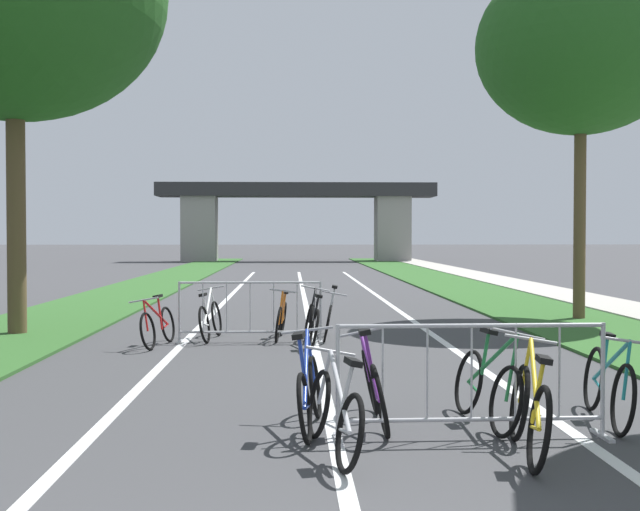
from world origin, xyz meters
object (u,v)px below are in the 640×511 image
crowd_barrier_nearest (472,382)px  bicycle_yellow_7 (529,411)px  bicycle_blue_1 (309,392)px  bicycle_orange_2 (281,319)px  bicycle_green_4 (487,387)px  bicycle_red_6 (158,325)px  bicycle_silver_10 (329,318)px  crowd_barrier_second (250,312)px  bicycle_silver_0 (334,413)px  bicycle_teal_3 (608,385)px  bicycle_purple_9 (374,387)px  bicycle_white_5 (210,319)px  tree_right_oak_mid (581,46)px  bicycle_black_8 (312,324)px

crowd_barrier_nearest → bicycle_yellow_7: crowd_barrier_nearest is taller
bicycle_blue_1 → bicycle_orange_2: size_ratio=1.03×
bicycle_green_4 → bicycle_red_6: (-4.10, 5.63, -0.03)m
bicycle_silver_10 → crowd_barrier_second: bearing=22.7°
crowd_barrier_second → bicycle_silver_0: crowd_barrier_second is taller
bicycle_red_6 → bicycle_orange_2: bearing=-148.1°
bicycle_teal_3 → bicycle_purple_9: bicycle_purple_9 is taller
bicycle_green_4 → bicycle_yellow_7: (0.08, -1.09, 0.00)m
bicycle_white_5 → tree_right_oak_mid: bearing=27.0°
bicycle_orange_2 → bicycle_teal_3: 7.20m
bicycle_blue_1 → bicycle_purple_9: size_ratio=1.00×
tree_right_oak_mid → bicycle_teal_3: tree_right_oak_mid is taller
bicycle_yellow_7 → bicycle_silver_0: bearing=-176.6°
bicycle_green_4 → bicycle_black_8: (-1.55, 5.52, -0.00)m
crowd_barrier_nearest → bicycle_blue_1: 1.51m
crowd_barrier_nearest → bicycle_green_4: 0.59m
crowd_barrier_nearest → bicycle_blue_1: crowd_barrier_nearest is taller
bicycle_teal_3 → bicycle_black_8: bicycle_black_8 is taller
bicycle_teal_3 → bicycle_green_4: bearing=10.5°
tree_right_oak_mid → bicycle_black_8: 8.92m
bicycle_teal_3 → bicycle_purple_9: bearing=8.8°
bicycle_green_4 → bicycle_black_8: 5.73m
bicycle_purple_9 → bicycle_silver_10: 6.49m
bicycle_orange_2 → bicycle_red_6: size_ratio=0.99×
bicycle_teal_3 → bicycle_black_8: bearing=-55.5°
tree_right_oak_mid → bicycle_silver_10: 8.33m
tree_right_oak_mid → bicycle_yellow_7: size_ratio=4.62×
crowd_barrier_nearest → bicycle_orange_2: size_ratio=1.55×
bicycle_silver_10 → bicycle_orange_2: bearing=6.6°
bicycle_orange_2 → bicycle_green_4: bearing=112.0°
tree_right_oak_mid → bicycle_red_6: 10.76m
crowd_barrier_nearest → bicycle_yellow_7: (0.35, -0.58, -0.14)m
bicycle_red_6 → bicycle_black_8: (2.55, -0.11, 0.02)m
bicycle_blue_1 → bicycle_red_6: size_ratio=1.02×
bicycle_orange_2 → bicycle_green_4: bicycle_green_4 is taller
bicycle_silver_0 → bicycle_purple_9: 1.07m
bicycle_teal_3 → bicycle_purple_9: size_ratio=1.07×
crowd_barrier_nearest → bicycle_yellow_7: 0.69m
crowd_barrier_nearest → bicycle_red_6: bearing=122.0°
crowd_barrier_second → bicycle_yellow_7: (2.68, -7.14, -0.14)m
bicycle_orange_2 → bicycle_silver_10: 0.85m
bicycle_red_6 → crowd_barrier_nearest: bearing=131.5°
bicycle_white_5 → bicycle_green_4: bearing=-56.4°
crowd_barrier_second → bicycle_orange_2: 0.70m
crowd_barrier_second → bicycle_yellow_7: bearing=-69.4°
bicycle_red_6 → bicycle_blue_1: bearing=121.9°
bicycle_teal_3 → bicycle_green_4: bicycle_green_4 is taller
bicycle_black_8 → bicycle_purple_9: (0.46, -5.51, 0.01)m
crowd_barrier_nearest → bicycle_red_6: 7.24m
bicycle_orange_2 → bicycle_yellow_7: (2.15, -7.56, 0.02)m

